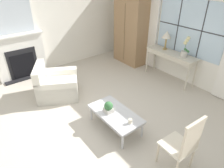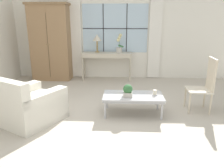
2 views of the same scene
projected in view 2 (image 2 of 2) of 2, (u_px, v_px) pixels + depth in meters
ground_plane at (109, 118)px, 3.96m from camera, size 14.00×14.00×0.00m
wall_back_windowed at (115, 32)px, 6.47m from camera, size 7.20×0.14×2.80m
armoire at (51, 42)px, 6.32m from camera, size 1.17×0.58×2.18m
console_table at (107, 56)px, 6.38m from camera, size 1.47×0.43×0.81m
table_lamp at (97, 38)px, 6.32m from camera, size 0.26×0.26×0.52m
potted_orchid at (119, 45)px, 6.31m from camera, size 0.22×0.17×0.54m
armchair_upholstered at (29, 106)px, 3.79m from camera, size 1.23×1.26×0.83m
side_chair_wooden at (205, 83)px, 4.15m from camera, size 0.46×0.46×1.05m
coffee_table at (133, 97)px, 4.08m from camera, size 1.11×0.59×0.37m
potted_plant_small at (128, 91)px, 3.95m from camera, size 0.17×0.17×0.23m
pillar_candle at (155, 93)px, 4.05m from camera, size 0.10×0.10×0.11m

